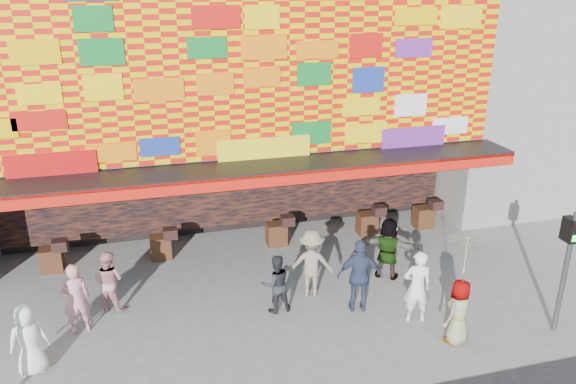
# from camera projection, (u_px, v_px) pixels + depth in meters

# --- Properties ---
(ground) EXTENTS (90.00, 90.00, 0.00)m
(ground) POSITION_uv_depth(u_px,v_px,m) (282.00, 334.00, 13.03)
(ground) COLOR slate
(ground) RESTS_ON ground
(shop_building) EXTENTS (15.20, 9.40, 10.00)m
(shop_building) POSITION_uv_depth(u_px,v_px,m) (220.00, 59.00, 18.54)
(shop_building) COLOR gray
(shop_building) RESTS_ON ground
(neighbor_right) EXTENTS (11.00, 8.00, 12.00)m
(neighbor_right) POSITION_uv_depth(u_px,v_px,m) (561.00, 27.00, 21.26)
(neighbor_right) COLOR gray
(neighbor_right) RESTS_ON ground
(signal_right) EXTENTS (0.22, 0.20, 3.00)m
(signal_right) POSITION_uv_depth(u_px,v_px,m) (568.00, 259.00, 12.52)
(signal_right) COLOR #59595B
(signal_right) RESTS_ON ground
(ped_a) EXTENTS (0.85, 0.64, 1.58)m
(ped_a) POSITION_uv_depth(u_px,v_px,m) (29.00, 340.00, 11.51)
(ped_a) COLOR white
(ped_a) RESTS_ON ground
(ped_b) EXTENTS (0.72, 0.55, 1.76)m
(ped_b) POSITION_uv_depth(u_px,v_px,m) (76.00, 299.00, 12.80)
(ped_b) COLOR #D18791
(ped_b) RESTS_ON ground
(ped_c) EXTENTS (0.77, 0.63, 1.51)m
(ped_c) POSITION_uv_depth(u_px,v_px,m) (276.00, 284.00, 13.69)
(ped_c) COLOR #222428
(ped_c) RESTS_ON ground
(ped_d) EXTENTS (1.32, 1.00, 1.81)m
(ped_d) POSITION_uv_depth(u_px,v_px,m) (311.00, 263.00, 14.35)
(ped_d) COLOR #7B7159
(ped_d) RESTS_ON ground
(ped_e) EXTENTS (1.19, 0.73, 1.90)m
(ped_e) POSITION_uv_depth(u_px,v_px,m) (360.00, 276.00, 13.65)
(ped_e) COLOR #313956
(ped_e) RESTS_ON ground
(ped_f) EXTENTS (1.62, 1.32, 1.74)m
(ped_f) POSITION_uv_depth(u_px,v_px,m) (388.00, 248.00, 15.23)
(ped_f) COLOR gray
(ped_f) RESTS_ON ground
(ped_g) EXTENTS (0.90, 0.77, 1.56)m
(ped_g) POSITION_uv_depth(u_px,v_px,m) (459.00, 312.00, 12.48)
(ped_g) COLOR gray
(ped_g) RESTS_ON ground
(ped_h) EXTENTS (0.75, 0.57, 1.84)m
(ped_h) POSITION_uv_depth(u_px,v_px,m) (417.00, 287.00, 13.24)
(ped_h) COLOR silver
(ped_h) RESTS_ON ground
(ped_i) EXTENTS (0.95, 0.88, 1.58)m
(ped_i) POSITION_uv_depth(u_px,v_px,m) (109.00, 281.00, 13.74)
(ped_i) COLOR #CB8388
(ped_i) RESTS_ON ground
(parasol) EXTENTS (1.33, 1.34, 1.91)m
(parasol) POSITION_uv_depth(u_px,v_px,m) (466.00, 256.00, 11.98)
(parasol) COLOR beige
(parasol) RESTS_ON ground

